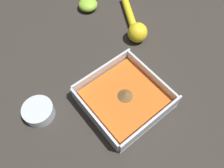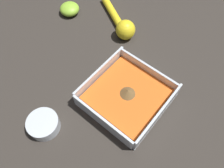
{
  "view_description": "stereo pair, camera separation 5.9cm",
  "coord_description": "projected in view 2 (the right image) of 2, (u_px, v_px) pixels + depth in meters",
  "views": [
    {
      "loc": [
        0.19,
        0.21,
        0.53
      ],
      "look_at": [
        0.0,
        -0.02,
        0.03
      ],
      "focal_mm": 35.0,
      "sensor_mm": 36.0,
      "label": 1
    },
    {
      "loc": [
        0.24,
        0.17,
        0.53
      ],
      "look_at": [
        0.0,
        -0.02,
        0.03
      ],
      "focal_mm": 35.0,
      "sensor_mm": 36.0,
      "label": 2
    }
  ],
  "objects": [
    {
      "name": "ground_plane",
      "position": [
        118.0,
        92.0,
        0.61
      ],
      "size": [
        4.0,
        4.0,
        0.0
      ],
      "primitive_type": "plane",
      "color": "#332D28"
    },
    {
      "name": "lemon_squeezer",
      "position": [
        121.0,
        24.0,
        0.71
      ],
      "size": [
        0.13,
        0.2,
        0.06
      ],
      "rotation": [
        0.0,
        0.0,
        1.07
      ],
      "color": "yellow",
      "rests_on": "ground_plane"
    },
    {
      "name": "spice_bowl",
      "position": [
        44.0,
        124.0,
        0.54
      ],
      "size": [
        0.08,
        0.08,
        0.03
      ],
      "color": "silver",
      "rests_on": "ground_plane"
    },
    {
      "name": "lemon_half",
      "position": [
        70.0,
        9.0,
        0.76
      ],
      "size": [
        0.07,
        0.07,
        0.04
      ],
      "color": "#93CC38",
      "rests_on": "ground_plane"
    },
    {
      "name": "square_dish",
      "position": [
        126.0,
        97.0,
        0.58
      ],
      "size": [
        0.2,
        0.2,
        0.05
      ],
      "color": "silver",
      "rests_on": "ground_plane"
    }
  ]
}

